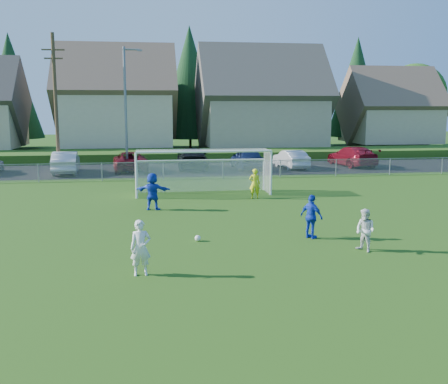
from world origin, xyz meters
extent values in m
plane|color=#193D0C|center=(0.00, 0.00, 0.00)|extent=(160.00, 160.00, 0.00)
plane|color=black|center=(0.00, 27.50, 0.01)|extent=(60.00, 60.00, 0.00)
cube|color=#1E420F|center=(0.00, 35.00, 0.40)|extent=(70.00, 6.00, 0.80)
sphere|color=white|center=(-1.32, 5.66, 0.11)|extent=(0.22, 0.22, 0.22)
imported|color=silver|center=(-3.32, 2.06, 0.82)|extent=(0.62, 0.43, 1.63)
imported|color=silver|center=(4.14, 3.49, 0.73)|extent=(0.81, 0.88, 1.45)
imported|color=#1335B7|center=(2.90, 5.47, 0.82)|extent=(0.89, 1.01, 1.64)
imported|color=#1335B7|center=(-2.85, 11.78, 0.88)|extent=(1.72, 0.89, 1.77)
imported|color=yellow|center=(2.55, 14.06, 0.80)|extent=(0.62, 0.44, 1.60)
imported|color=silver|center=(-8.89, 26.22, 0.80)|extent=(2.03, 4.98, 1.61)
imported|color=#5C0A13|center=(-4.31, 27.07, 0.73)|extent=(2.81, 5.43, 1.46)
imported|color=black|center=(0.44, 27.60, 0.82)|extent=(2.53, 5.74, 1.64)
imported|color=#131F45|center=(4.59, 26.83, 0.82)|extent=(2.07, 4.87, 1.64)
imported|color=silver|center=(8.12, 26.89, 0.72)|extent=(1.98, 4.49, 1.43)
imported|color=maroon|center=(13.46, 27.65, 0.80)|extent=(2.85, 5.75, 1.60)
cylinder|color=white|center=(-3.65, 15.00, 1.22)|extent=(0.12, 0.12, 2.44)
cylinder|color=white|center=(3.65, 15.00, 1.22)|extent=(0.12, 0.12, 2.44)
cylinder|color=white|center=(0.00, 15.00, 2.44)|extent=(7.30, 0.12, 0.12)
cylinder|color=white|center=(-3.65, 16.80, 0.90)|extent=(0.08, 0.08, 1.80)
cylinder|color=white|center=(3.65, 16.80, 0.90)|extent=(0.08, 0.08, 1.80)
cylinder|color=white|center=(0.00, 16.80, 1.80)|extent=(7.30, 0.08, 0.08)
cube|color=silver|center=(0.00, 16.80, 0.90)|extent=(7.30, 0.02, 1.80)
cube|color=silver|center=(-3.65, 15.90, 1.22)|extent=(0.02, 1.80, 2.44)
cube|color=silver|center=(3.65, 15.90, 1.22)|extent=(0.02, 1.80, 2.44)
cube|color=silver|center=(0.00, 15.90, 2.44)|extent=(7.30, 1.80, 0.02)
cube|color=gray|center=(0.00, 22.00, 1.18)|extent=(52.00, 0.03, 0.03)
cube|color=gray|center=(0.00, 22.00, 0.60)|extent=(52.00, 0.02, 1.14)
cylinder|color=gray|center=(0.00, 22.00, 0.60)|extent=(0.06, 0.06, 1.20)
cylinder|color=slate|center=(-4.50, 26.00, 4.50)|extent=(0.18, 0.18, 9.00)
cylinder|color=slate|center=(-4.00, 26.00, 8.80)|extent=(1.20, 0.12, 0.12)
cube|color=slate|center=(-3.40, 26.00, 8.75)|extent=(0.36, 0.18, 0.12)
cylinder|color=#473321|center=(-9.50, 27.00, 5.00)|extent=(0.26, 0.26, 10.00)
cube|color=#473321|center=(-9.50, 27.00, 8.80)|extent=(1.60, 0.10, 0.10)
cube|color=#473321|center=(-9.50, 27.00, 8.20)|extent=(1.30, 0.10, 0.10)
cube|color=#C6B58E|center=(-6.00, 43.00, 3.55)|extent=(11.00, 9.00, 5.50)
pyramid|color=brown|center=(-6.00, 43.00, 11.26)|extent=(12.10, 9.90, 4.96)
cube|color=tan|center=(9.00, 42.00, 3.30)|extent=(12.00, 10.00, 5.00)
pyramid|color=#4C473F|center=(9.00, 42.00, 11.32)|extent=(13.20, 11.00, 5.52)
cube|color=tan|center=(24.00, 43.00, 2.80)|extent=(9.00, 8.00, 4.00)
pyramid|color=brown|center=(24.00, 43.00, 9.21)|extent=(9.90, 8.80, 4.41)
cylinder|color=#382616|center=(-18.00, 50.00, 0.60)|extent=(0.30, 0.30, 1.20)
cone|color=#143819|center=(-18.00, 50.00, 7.05)|extent=(6.76, 6.76, 11.70)
cylinder|color=#382616|center=(-8.00, 51.00, 0.60)|extent=(0.30, 0.30, 1.20)
cone|color=#143819|center=(-8.00, 51.00, 6.60)|extent=(6.24, 6.24, 10.80)
cylinder|color=#382616|center=(2.00, 48.00, 0.60)|extent=(0.30, 0.30, 1.20)
cone|color=#143819|center=(2.00, 48.00, 7.50)|extent=(7.28, 7.28, 12.60)
cylinder|color=#382616|center=(12.00, 50.00, 1.98)|extent=(0.36, 0.36, 3.96)
sphere|color=#2B5B19|center=(12.00, 50.00, 6.82)|extent=(8.36, 8.36, 8.36)
cylinder|color=#382616|center=(22.00, 48.00, 0.60)|extent=(0.30, 0.30, 1.20)
cone|color=#143819|center=(22.00, 48.00, 7.05)|extent=(6.76, 6.76, 11.70)
cylinder|color=#382616|center=(30.00, 49.00, 1.80)|extent=(0.36, 0.36, 3.60)
sphere|color=#2B5B19|center=(30.00, 49.00, 6.20)|extent=(7.60, 7.60, 7.60)
camera|label=1|loc=(-3.09, -12.80, 4.88)|focal=42.00mm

